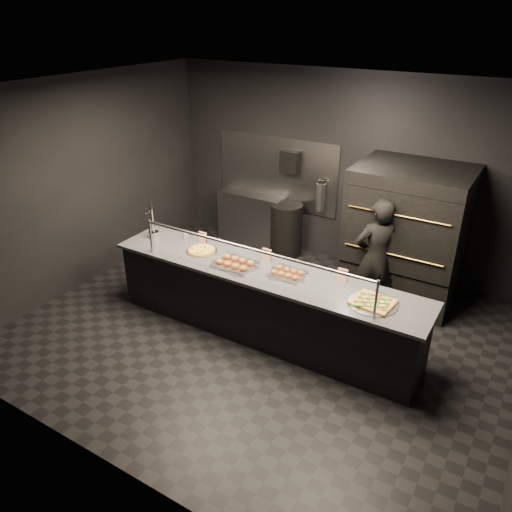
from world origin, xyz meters
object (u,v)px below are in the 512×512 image
at_px(square_pizza, 373,302).
at_px(prep_shelf, 251,218).
at_px(fire_extinguisher, 320,197).
at_px(beer_tap, 153,227).
at_px(round_pizza, 202,250).
at_px(towel_dispenser, 290,162).
at_px(slider_tray_a, 235,263).
at_px(trash_bin, 286,229).
at_px(pizza_oven, 407,233).
at_px(slider_tray_b, 287,273).
at_px(service_counter, 263,303).
at_px(worker, 376,258).

bearing_deg(square_pizza, prep_shelf, 141.89).
bearing_deg(fire_extinguisher, beer_tap, -121.53).
bearing_deg(round_pizza, prep_shelf, 105.89).
height_order(towel_dispenser, slider_tray_a, towel_dispenser).
bearing_deg(beer_tap, towel_dispenser, 69.16).
distance_m(towel_dispenser, beer_tap, 2.54).
height_order(towel_dispenser, trash_bin, towel_dispenser).
xyz_separation_m(pizza_oven, fire_extinguisher, (-1.55, 0.50, 0.09)).
relative_size(beer_tap, slider_tray_b, 1.13).
height_order(service_counter, pizza_oven, pizza_oven).
distance_m(pizza_oven, square_pizza, 1.94).
height_order(prep_shelf, trash_bin, prep_shelf).
bearing_deg(beer_tap, prep_shelf, 85.24).
relative_size(fire_extinguisher, trash_bin, 0.57).
xyz_separation_m(towel_dispenser, round_pizza, (-0.05, -2.35, -0.61)).
xyz_separation_m(service_counter, round_pizza, (-0.95, 0.04, 0.47)).
xyz_separation_m(service_counter, towel_dispenser, (-0.90, 2.39, 1.09)).
height_order(service_counter, trash_bin, service_counter).
xyz_separation_m(prep_shelf, towel_dispenser, (0.70, 0.07, 1.10)).
distance_m(service_counter, prep_shelf, 2.82).
bearing_deg(slider_tray_b, slider_tray_a, -170.08).
bearing_deg(trash_bin, pizza_oven, -8.88).
distance_m(prep_shelf, towel_dispenser, 1.31).
relative_size(prep_shelf, trash_bin, 1.36).
distance_m(service_counter, slider_tray_a, 0.61).
distance_m(prep_shelf, slider_tray_b, 3.01).
distance_m(slider_tray_b, square_pizza, 1.09).
height_order(round_pizza, slider_tray_b, slider_tray_b).
distance_m(service_counter, fire_extinguisher, 2.50).
distance_m(fire_extinguisher, beer_tap, 2.75).
bearing_deg(beer_tap, worker, 22.68).
xyz_separation_m(pizza_oven, beer_tap, (-2.99, -1.84, 0.11)).
bearing_deg(slider_tray_a, beer_tap, 175.13).
relative_size(pizza_oven, towel_dispenser, 5.46).
distance_m(prep_shelf, fire_extinguisher, 1.39).
bearing_deg(worker, service_counter, 9.42).
bearing_deg(towel_dispenser, prep_shelf, -174.29).
bearing_deg(fire_extinguisher, prep_shelf, -176.34).
bearing_deg(round_pizza, fire_extinguisher, 75.76).
distance_m(beer_tap, trash_bin, 2.44).
bearing_deg(square_pizza, fire_extinguisher, 125.72).
distance_m(fire_extinguisher, round_pizza, 2.44).
height_order(round_pizza, worker, worker).
xyz_separation_m(pizza_oven, square_pizza, (0.20, -1.93, -0.03)).
bearing_deg(worker, towel_dispenser, -72.75).
bearing_deg(towel_dispenser, trash_bin, -73.72).
xyz_separation_m(beer_tap, slider_tray_b, (2.10, -0.00, -0.13)).
relative_size(towel_dispenser, worker, 0.21).
distance_m(square_pizza, trash_bin, 3.22).
bearing_deg(slider_tray_b, trash_bin, 118.15).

